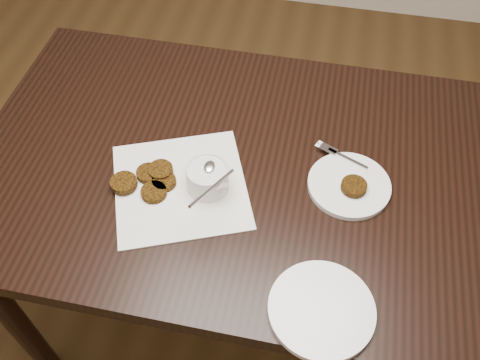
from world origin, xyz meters
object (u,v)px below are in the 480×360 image
table (240,247)px  napkin (180,186)px  plate_with_patty (349,183)px  plate_empty (321,310)px  sauce_ramekin (207,168)px

table → napkin: size_ratio=4.36×
napkin → plate_with_patty: size_ratio=1.57×
table → plate_empty: size_ratio=6.21×
sauce_ramekin → plate_empty: 0.38m
plate_empty → table: bearing=124.7°
plate_with_patty → plate_empty: bearing=-95.2°
sauce_ramekin → napkin: bearing=-170.9°
napkin → plate_empty: (0.34, -0.23, 0.01)m
napkin → table: bearing=38.3°
plate_empty → sauce_ramekin: bearing=139.0°
napkin → plate_with_patty: bearing=11.6°
plate_with_patty → napkin: bearing=-168.4°
plate_empty → napkin: bearing=145.7°
table → plate_with_patty: size_ratio=6.82×
plate_with_patty → table: bearing=176.3°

